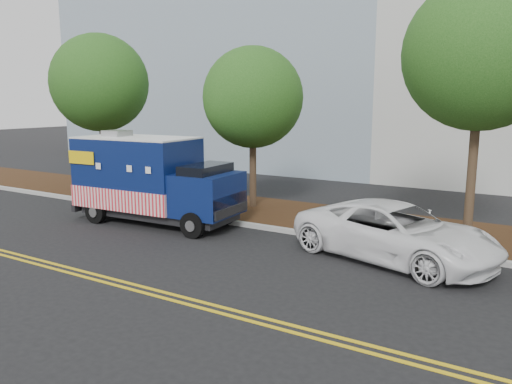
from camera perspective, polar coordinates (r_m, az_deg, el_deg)
The scene contains 11 objects.
ground at distance 16.38m, azimuth -7.64°, elevation -4.41°, with size 120.00×120.00×0.00m, color black.
curb at distance 17.43m, azimuth -4.76°, elevation -3.19°, with size 120.00×0.18×0.15m, color #9E9E99.
mulch_strip at distance 19.13m, azimuth -1.06°, elevation -1.93°, with size 120.00×4.00×0.15m, color #331B0E.
centerline_near at distance 13.36m, azimuth -19.80°, elevation -8.35°, with size 120.00×0.10×0.01m, color gold.
centerline_far at distance 13.22m, azimuth -20.65°, elevation -8.62°, with size 120.00×0.10×0.01m, color gold.
tree_a at distance 23.96m, azimuth -17.44°, elevation 11.78°, with size 4.35×4.35×7.11m.
tree_b at distance 18.81m, azimuth -0.37°, elevation 10.71°, with size 3.75×3.75×6.15m.
tree_c at distance 15.37m, azimuth 24.34°, elevation 14.18°, with size 4.22×4.22×7.54m.
sign_post at distance 20.59m, azimuth -15.35°, elevation 1.77°, with size 0.06×0.06×2.40m, color #473828.
food_truck at distance 17.47m, azimuth -12.03°, elevation 1.15°, with size 6.07×2.56×3.14m.
white_car at distance 13.65m, azimuth 15.63°, elevation -4.45°, with size 2.50×5.42×1.51m, color white.
Camera 1 is at (9.99, -12.29, 4.17)m, focal length 35.00 mm.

